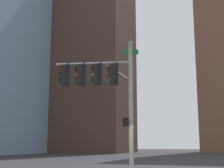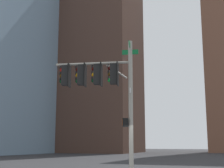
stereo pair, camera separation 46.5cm
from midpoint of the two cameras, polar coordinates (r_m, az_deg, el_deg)
name	(u,v)px [view 1 (the left image)]	position (r m, az deg, el deg)	size (l,w,h in m)	color
signal_pole_assembly	(102,84)	(15.83, -2.59, 0.00)	(4.04, 1.48, 6.61)	#9E998C
building_brick_midblock	(79,63)	(69.21, -6.01, 3.69)	(21.27, 14.45, 36.99)	#4C3328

